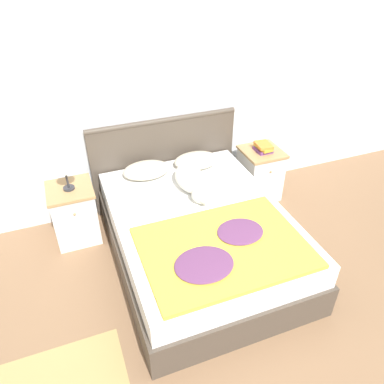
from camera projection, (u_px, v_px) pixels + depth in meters
The scene contains 12 objects.
ground_plane at pixel (252, 342), 2.93m from camera, with size 16.00×16.00×0.00m, color #896647.
wall_back at pixel (163, 94), 3.83m from camera, with size 9.00×0.06×2.55m.
bed at pixel (200, 237), 3.53m from camera, with size 1.55×2.05×0.55m.
headboard at pixel (165, 160), 4.18m from camera, with size 1.63×0.06×1.05m.
nightstand_left at pixel (75, 213), 3.78m from camera, with size 0.44×0.46×0.61m.
nightstand_right at pixel (260, 173), 4.40m from camera, with size 0.44×0.46×0.61m.
pillow_left at pixel (146, 170), 3.87m from camera, with size 0.49×0.35×0.12m.
pillow_right at pixel (196, 160), 4.03m from camera, with size 0.49×0.35×0.12m.
quilt at pixel (223, 248), 2.97m from camera, with size 1.30×0.96×0.07m.
dog at pixel (192, 181), 3.64m from camera, with size 0.28×0.73×0.19m.
book_stack at pixel (263, 147), 4.20m from camera, with size 0.17×0.23×0.09m.
table_lamp at pixel (64, 167), 3.46m from camera, with size 0.18×0.18×0.32m.
Camera 1 is at (-1.06, -1.45, 2.64)m, focal length 35.00 mm.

